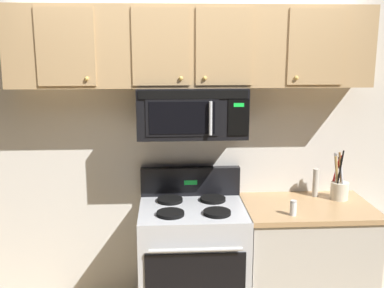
# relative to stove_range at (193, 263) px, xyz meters

# --- Properties ---
(back_wall) EXTENTS (5.20, 0.10, 2.70)m
(back_wall) POSITION_rel_stove_range_xyz_m (0.00, 0.37, 0.88)
(back_wall) COLOR silver
(back_wall) RESTS_ON ground_plane
(stove_range) EXTENTS (0.76, 0.69, 1.12)m
(stove_range) POSITION_rel_stove_range_xyz_m (0.00, 0.00, 0.00)
(stove_range) COLOR #B7BABF
(stove_range) RESTS_ON ground_plane
(over_range_microwave) EXTENTS (0.76, 0.43, 0.35)m
(over_range_microwave) POSITION_rel_stove_range_xyz_m (-0.00, 0.12, 1.11)
(over_range_microwave) COLOR black
(upper_cabinets) EXTENTS (2.50, 0.36, 0.55)m
(upper_cabinets) POSITION_rel_stove_range_xyz_m (-0.00, 0.15, 1.56)
(upper_cabinets) COLOR tan
(counter_segment) EXTENTS (0.93, 0.65, 0.90)m
(counter_segment) POSITION_rel_stove_range_xyz_m (0.84, 0.01, -0.02)
(counter_segment) COLOR #BCB7AD
(counter_segment) RESTS_ON ground_plane
(utensil_crock_cream) EXTENTS (0.13, 0.13, 0.38)m
(utensil_crock_cream) POSITION_rel_stove_range_xyz_m (1.11, 0.12, 0.53)
(utensil_crock_cream) COLOR beige
(utensil_crock_cream) RESTS_ON counter_segment
(salt_shaker) EXTENTS (0.05, 0.05, 0.11)m
(salt_shaker) POSITION_rel_stove_range_xyz_m (0.67, -0.19, 0.48)
(salt_shaker) COLOR white
(salt_shaker) RESTS_ON counter_segment
(pepper_mill) EXTENTS (0.04, 0.04, 0.22)m
(pepper_mill) POSITION_rel_stove_range_xyz_m (0.95, 0.19, 0.54)
(pepper_mill) COLOR #B7B2A8
(pepper_mill) RESTS_ON counter_segment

